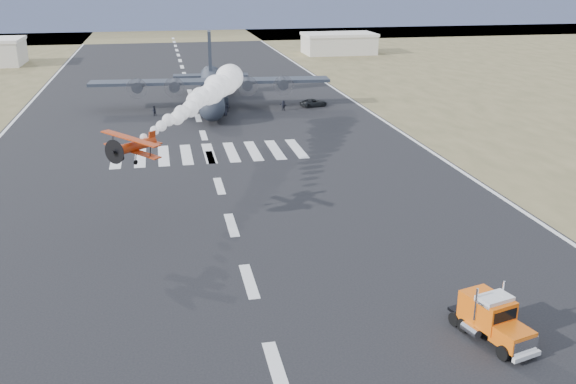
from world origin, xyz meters
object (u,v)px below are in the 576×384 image
object	(u,v)px
crew_b	(222,111)
crew_e	(225,110)
hangar_right	(339,43)
transport_aircraft	(211,88)
semi_truck	(492,318)
support_vehicle	(314,103)
crew_c	(227,107)
aerobatic_biplane	(134,146)
crew_g	(186,114)
crew_a	(221,107)
crew_d	(182,109)
crew_h	(154,111)
crew_f	(283,105)

from	to	relation	value
crew_b	crew_e	world-z (taller)	crew_b
hangar_right	transport_aircraft	distance (m)	80.47
semi_truck	hangar_right	bearing A→B (deg)	63.08
support_vehicle	crew_c	size ratio (longest dim) A/B	3.00
semi_truck	crew_b	bearing A→B (deg)	83.31
aerobatic_biplane	crew_c	size ratio (longest dim) A/B	3.77
crew_g	crew_a	bearing A→B (deg)	123.56
aerobatic_biplane	crew_b	world-z (taller)	aerobatic_biplane
support_vehicle	crew_g	world-z (taller)	crew_g
hangar_right	semi_truck	world-z (taller)	hangar_right
crew_a	crew_d	distance (m)	6.97
hangar_right	transport_aircraft	bearing A→B (deg)	-122.17
crew_c	crew_h	bearing A→B (deg)	-18.37
hangar_right	support_vehicle	size ratio (longest dim) A/B	4.17
aerobatic_biplane	crew_h	xyz separation A→B (m)	(1.45, 50.01, -7.16)
crew_b	hangar_right	bearing A→B (deg)	64.70
semi_truck	crew_f	world-z (taller)	semi_truck
crew_a	crew_g	xyz separation A→B (m)	(-6.32, -5.25, 0.05)
hangar_right	support_vehicle	xyz separation A→B (m)	(-24.93, -72.57, -2.33)
semi_truck	crew_h	xyz separation A→B (m)	(-21.69, 74.53, -0.71)
crew_c	crew_f	distance (m)	9.72
semi_truck	crew_d	xyz separation A→B (m)	(-17.08, 74.60, -0.67)
crew_c	crew_a	bearing A→B (deg)	-49.41
transport_aircraft	support_vehicle	xyz separation A→B (m)	(17.92, -4.46, -2.44)
transport_aircraft	crew_d	distance (m)	9.04
transport_aircraft	crew_d	size ratio (longest dim) A/B	23.50
crew_a	support_vehicle	bearing A→B (deg)	52.50
transport_aircraft	crew_c	distance (m)	6.67
crew_e	hangar_right	bearing A→B (deg)	-170.94
crew_a	crew_h	bearing A→B (deg)	-123.31
support_vehicle	crew_e	size ratio (longest dim) A/B	2.82
transport_aircraft	crew_f	xyz separation A→B (m)	(11.88, -6.76, -2.25)
crew_f	crew_g	distance (m)	17.46
aerobatic_biplane	transport_aircraft	world-z (taller)	transport_aircraft
semi_truck	crew_c	world-z (taller)	semi_truck
hangar_right	aerobatic_biplane	bearing A→B (deg)	-113.61
transport_aircraft	crew_a	world-z (taller)	transport_aircraft
crew_c	semi_truck	bearing A→B (deg)	74.43
support_vehicle	crew_h	xyz separation A→B (m)	(-28.19, -2.30, 0.17)
aerobatic_biplane	crew_f	size ratio (longest dim) A/B	3.54
semi_truck	transport_aircraft	bearing A→B (deg)	82.96
support_vehicle	crew_g	size ratio (longest dim) A/B	2.95
semi_truck	crew_b	size ratio (longest dim) A/B	4.11
hangar_right	crew_f	size ratio (longest dim) A/B	11.76
crew_d	crew_f	world-z (taller)	crew_d
aerobatic_biplane	crew_e	distance (m)	50.29
semi_truck	crew_h	distance (m)	77.62
crew_h	transport_aircraft	bearing A→B (deg)	179.62
crew_d	crew_a	bearing A→B (deg)	-63.68
support_vehicle	crew_a	bearing A→B (deg)	77.98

